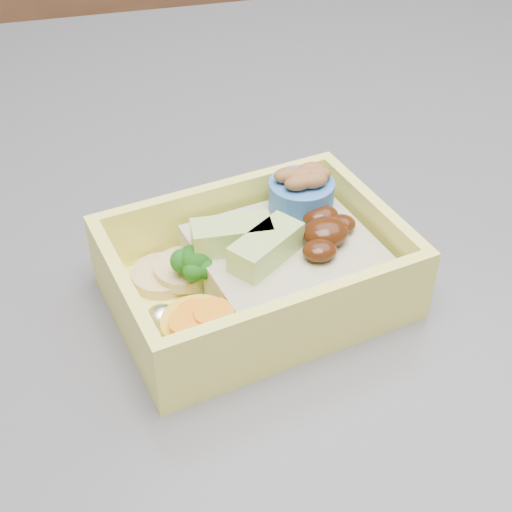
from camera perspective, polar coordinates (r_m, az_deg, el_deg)
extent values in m
cube|color=brown|center=(1.86, -4.55, 15.05)|extent=(3.20, 0.60, 0.90)
cube|color=#313136|center=(0.57, 19.63, 3.80)|extent=(1.24, 0.84, 0.04)
cube|color=#FFFB69|center=(0.43, 0.00, -2.95)|extent=(0.18, 0.15, 0.01)
cube|color=#FFFB69|center=(0.45, -3.12, 3.58)|extent=(0.16, 0.04, 0.04)
cube|color=#FFFB69|center=(0.37, 3.77, -5.40)|extent=(0.16, 0.04, 0.04)
cube|color=#FFFB69|center=(0.44, 9.18, 2.37)|extent=(0.03, 0.10, 0.04)
cube|color=#FFFB69|center=(0.39, -10.43, -3.72)|extent=(0.03, 0.10, 0.04)
cube|color=tan|center=(0.42, 2.45, -0.49)|extent=(0.12, 0.11, 0.03)
ellipsoid|color=#371608|center=(0.41, 5.58, 1.92)|extent=(0.03, 0.03, 0.02)
ellipsoid|color=#371608|center=(0.43, 5.19, 3.18)|extent=(0.03, 0.02, 0.01)
ellipsoid|color=#371608|center=(0.40, 5.12, 0.46)|extent=(0.02, 0.02, 0.01)
ellipsoid|color=#371608|center=(0.43, 6.78, 2.54)|extent=(0.02, 0.02, 0.01)
cube|color=#AED670|center=(0.40, 0.82, 0.71)|extent=(0.05, 0.04, 0.02)
cube|color=#AED670|center=(0.41, -1.94, 1.66)|extent=(0.05, 0.02, 0.02)
cylinder|color=#759C54|center=(0.42, -4.72, -2.06)|extent=(0.01, 0.01, 0.01)
sphere|color=#1A5A14|center=(0.41, -4.84, -0.33)|extent=(0.02, 0.02, 0.02)
sphere|color=#1A5A14|center=(0.41, -4.08, 0.05)|extent=(0.01, 0.01, 0.01)
sphere|color=#1A5A14|center=(0.41, -5.89, -0.41)|extent=(0.01, 0.01, 0.01)
sphere|color=#1A5A14|center=(0.41, -4.11, -1.03)|extent=(0.01, 0.01, 0.01)
sphere|color=#1A5A14|center=(0.40, -5.00, -1.22)|extent=(0.01, 0.01, 0.01)
sphere|color=#1A5A14|center=(0.42, -5.25, 0.03)|extent=(0.01, 0.01, 0.01)
cylinder|color=gold|center=(0.39, -4.59, -6.08)|extent=(0.04, 0.04, 0.02)
cylinder|color=orange|center=(0.38, -4.83, -4.65)|extent=(0.02, 0.02, 0.00)
cylinder|color=orange|center=(0.37, -5.38, -5.35)|extent=(0.02, 0.02, 0.00)
cylinder|color=orange|center=(0.37, -3.40, -4.61)|extent=(0.02, 0.02, 0.00)
cylinder|color=tan|center=(0.43, -7.53, -1.57)|extent=(0.04, 0.04, 0.01)
cylinder|color=tan|center=(0.43, -5.72, -1.05)|extent=(0.04, 0.04, 0.01)
ellipsoid|color=silver|center=(0.44, -4.34, 0.57)|extent=(0.02, 0.02, 0.02)
ellipsoid|color=silver|center=(0.40, -7.57, -5.06)|extent=(0.02, 0.02, 0.02)
cylinder|color=#386FBF|center=(0.44, 3.64, 4.90)|extent=(0.04, 0.04, 0.02)
ellipsoid|color=brown|center=(0.43, 3.71, 6.41)|extent=(0.02, 0.01, 0.01)
ellipsoid|color=brown|center=(0.44, 4.42, 6.90)|extent=(0.02, 0.01, 0.01)
ellipsoid|color=brown|center=(0.43, 2.56, 6.48)|extent=(0.02, 0.01, 0.01)
ellipsoid|color=brown|center=(0.43, 4.61, 6.05)|extent=(0.02, 0.01, 0.01)
ellipsoid|color=brown|center=(0.43, 3.42, 5.88)|extent=(0.02, 0.01, 0.01)
ellipsoid|color=brown|center=(0.44, 4.95, 6.51)|extent=(0.02, 0.01, 0.01)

